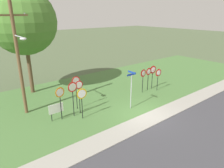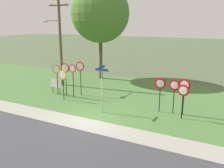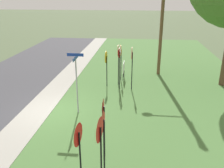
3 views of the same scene
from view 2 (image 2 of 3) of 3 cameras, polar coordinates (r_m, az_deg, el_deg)
ground_plane at (r=15.43m, az=-4.86°, el=-8.38°), size 160.00×160.00×0.00m
road_asphalt at (r=12.09m, az=-17.52°, el=-15.90°), size 44.00×6.40×0.01m
sidewalk_strip at (r=14.81m, az=-6.52°, el=-9.32°), size 44.00×1.60×0.06m
grass_median at (r=20.44m, az=4.12°, el=-2.51°), size 44.00×12.00×0.04m
stop_sign_near_left at (r=20.37m, az=-12.78°, el=2.50°), size 0.73×0.16×2.52m
stop_sign_near_right at (r=18.96m, az=-11.42°, el=1.38°), size 0.79×0.11×2.38m
stop_sign_far_left at (r=19.91m, az=-7.41°, el=3.06°), size 0.75×0.10×2.79m
stop_sign_far_center at (r=19.66m, az=-10.83°, el=2.66°), size 0.76×0.11×2.73m
stop_sign_far_right at (r=19.42m, az=-9.14°, el=2.31°), size 0.63×0.09×2.67m
yield_sign_near_left at (r=16.14m, az=16.50°, el=-0.96°), size 0.80×0.13×2.42m
yield_sign_near_right at (r=16.29m, az=14.31°, el=-1.04°), size 0.72×0.10×2.30m
yield_sign_far_left at (r=15.55m, az=16.22°, el=-2.15°), size 0.74×0.13×2.22m
yield_sign_far_right at (r=16.38m, az=11.15°, el=-0.64°), size 0.75×0.11×2.34m
street_name_post at (r=15.97m, az=-2.37°, el=-0.33°), size 0.96×0.82×3.15m
utility_pole at (r=23.10m, az=-12.22°, el=10.56°), size 2.10×2.28×8.29m
notice_board at (r=20.94m, az=-12.92°, el=-0.01°), size 1.10×0.07×1.25m
oak_tree_left at (r=25.52m, az=-2.77°, el=16.13°), size 5.90×5.90×9.64m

